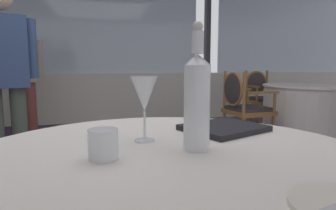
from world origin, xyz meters
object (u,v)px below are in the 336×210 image
Objects in this scene: diner_person_0 at (22,73)px; wine_glass at (143,95)px; water_tumbler at (103,144)px; diner_person_1 at (4,73)px; menu_book at (224,128)px; water_bottle at (197,99)px; dining_chair_1_0 at (243,104)px; dining_chair_1_3 at (261,94)px.

wine_glass is at bearing -175.64° from diner_person_0.
water_tumbler is at bearing -130.43° from wine_glass.
wine_glass is 2.68× the size of water_tumbler.
wine_glass is 1.98m from diner_person_1.
menu_book is at bearing 14.18° from wine_glass.
menu_book is (0.18, 0.20, -0.13)m from water_bottle.
dining_chair_1_0 is (1.36, 2.25, -0.33)m from water_bottle.
diner_person_0 is at bearing 150.11° from dining_chair_1_0.
dining_chair_1_3 is 3.51m from diner_person_0.
diner_person_0 is at bearing 105.68° from water_tumbler.
menu_book is 2.08m from diner_person_1.
wine_glass is 0.35m from menu_book.
water_bottle is at bearing -174.31° from diner_person_0.
diner_person_0 is at bearing 109.67° from water_bottle.
dining_chair_1_0 is at bearing 58.86° from water_bottle.
dining_chair_1_0 is at bearing 77.88° from diner_person_1.
menu_book is at bearing 27.45° from water_tumbler.
water_bottle reaches higher than water_tumbler.
diner_person_0 is at bearing 167.55° from diner_person_1.
dining_chair_1_3 is (2.41, 3.24, -0.35)m from wine_glass.
water_tumbler is at bearing -178.30° from diner_person_0.
water_tumbler is 0.08× the size of dining_chair_1_0.
dining_chair_1_3 is 3.62m from diner_person_1.
dining_chair_1_3 is at bearing 53.40° from wine_glass.
water_tumbler is 4.24m from dining_chair_1_3.
wine_glass reaches higher than dining_chair_1_3.
water_tumbler is 2.79m from dining_chair_1_0.
diner_person_1 is (-3.29, -1.46, 0.39)m from dining_chair_1_3.
dining_chair_1_3 is 0.58× the size of diner_person_0.
dining_chair_1_3 is at bearing 55.94° from water_bottle.
diner_person_0 is (-0.96, 3.43, 0.10)m from water_tumbler.
diner_person_0 is (-2.58, 1.17, 0.33)m from dining_chair_1_0.
wine_glass reaches higher than menu_book.
dining_chair_1_0 is at bearing 37.69° from menu_book.
dining_chair_1_3 is at bearing -104.74° from diner_person_0.
diner_person_1 is (-0.88, 1.78, 0.04)m from wine_glass.
diner_person_0 is (-1.22, 3.41, -0.00)m from water_bottle.
water_bottle is at bearing -153.36° from menu_book.
wine_glass is at bearing -130.61° from dining_chair_1_0.
water_bottle is 2.65m from dining_chair_1_0.
dining_chair_1_0 reaches higher than dining_chair_1_3.
wine_glass is 4.05m from dining_chair_1_3.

